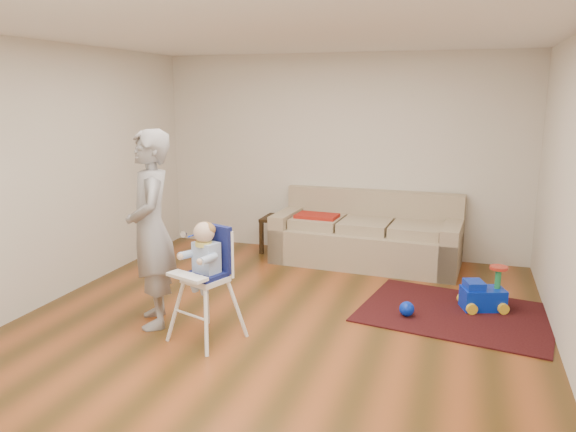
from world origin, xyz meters
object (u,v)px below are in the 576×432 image
(side_table, at_px, (281,234))
(toy_ball, at_px, (407,309))
(ride_on_toy, at_px, (484,287))
(sofa, at_px, (366,229))
(adult, at_px, (151,230))
(high_chair, at_px, (206,283))

(side_table, height_order, toy_ball, side_table)
(ride_on_toy, bearing_deg, sofa, 120.30)
(ride_on_toy, height_order, toy_ball, ride_on_toy)
(toy_ball, bearing_deg, sofa, 112.96)
(ride_on_toy, height_order, adult, adult)
(toy_ball, height_order, high_chair, high_chair)
(side_table, bearing_deg, high_chair, -84.66)
(side_table, bearing_deg, adult, -97.36)
(side_table, distance_m, toy_ball, 2.73)
(sofa, distance_m, adult, 3.04)
(adult, bearing_deg, side_table, 139.79)
(ride_on_toy, distance_m, toy_ball, 0.85)
(side_table, height_order, adult, adult)
(side_table, bearing_deg, sofa, -10.27)
(adult, bearing_deg, toy_ball, 77.89)
(high_chair, height_order, adult, adult)
(high_chair, bearing_deg, sofa, 90.73)
(sofa, relative_size, high_chair, 2.21)
(adult, bearing_deg, sofa, 115.22)
(sofa, xyz_separation_m, adult, (-1.59, -2.55, 0.47))
(ride_on_toy, bearing_deg, side_table, 132.45)
(toy_ball, distance_m, adult, 2.60)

